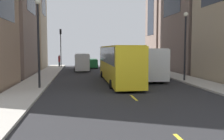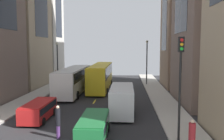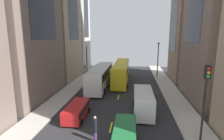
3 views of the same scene
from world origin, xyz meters
TOP-DOWN VIEW (x-y plane):
  - ground_plane at (0.00, 0.00)m, footprint 42.45×42.45m
  - sidewalk_west at (-7.80, 0.00)m, footprint 2.84×44.00m
  - sidewalk_east at (7.80, 0.00)m, footprint 2.84×44.00m
  - lane_stripe_1 at (0.00, -12.60)m, footprint 0.16×2.00m
  - lane_stripe_2 at (0.00, -4.20)m, footprint 0.16×2.00m
  - lane_stripe_3 at (0.00, 4.20)m, footprint 0.16×2.00m
  - lane_stripe_4 at (0.00, 12.60)m, footprint 0.16×2.00m
  - lane_stripe_5 at (0.00, 21.00)m, footprint 0.16×2.00m
  - building_east_2 at (12.80, 7.27)m, footprint 6.82×8.25m
  - city_bus_white at (-3.42, 0.59)m, footprint 2.81×12.28m
  - streetcar_yellow at (-0.19, 4.43)m, footprint 2.70×13.40m
  - delivery_van_white at (3.19, -9.05)m, footprint 2.25×5.82m
  - car_green_0 at (1.42, -14.97)m, footprint 1.93×4.62m
  - car_red_1 at (-3.82, -11.08)m, footprint 1.97×4.52m
  - pedestrian_walking_far at (-8.67, 9.89)m, footprint 0.36×0.36m
  - pedestrian_crossing_mid at (-0.97, -15.07)m, footprint 0.33×0.33m
  - traffic_light_near_corner at (6.78, -16.10)m, footprint 0.32×0.44m
  - streetlamp_near at (-6.88, 4.96)m, footprint 0.44×0.44m
  - streetlamp_far at (6.88, 8.07)m, footprint 0.44×0.44m

SIDE VIEW (x-z plane):
  - ground_plane at x=0.00m, z-range 0.00..0.00m
  - lane_stripe_1 at x=0.00m, z-range 0.00..0.01m
  - lane_stripe_2 at x=0.00m, z-range 0.00..0.01m
  - lane_stripe_3 at x=0.00m, z-range 0.00..0.01m
  - lane_stripe_4 at x=0.00m, z-range 0.00..0.01m
  - lane_stripe_5 at x=0.00m, z-range 0.00..0.01m
  - sidewalk_west at x=-7.80m, z-range 0.00..0.15m
  - sidewalk_east at x=7.80m, z-range 0.00..0.15m
  - car_red_1 at x=-3.82m, z-range 0.14..1.65m
  - car_green_0 at x=1.42m, z-range 0.14..1.66m
  - pedestrian_crossing_mid at x=-0.97m, z-range 0.08..2.35m
  - pedestrian_walking_far at x=-8.67m, z-range 0.21..2.28m
  - delivery_van_white at x=3.19m, z-range 0.23..2.80m
  - city_bus_white at x=-3.42m, z-range 0.33..3.69m
  - streetcar_yellow at x=-0.19m, z-range 0.33..3.92m
  - streetlamp_near at x=-6.88m, z-range 0.93..7.72m
  - streetlamp_far at x=6.88m, z-range 0.95..8.06m
  - traffic_light_near_corner at x=6.78m, z-range 1.38..7.97m
  - building_east_2 at x=12.80m, z-range 0.00..25.02m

